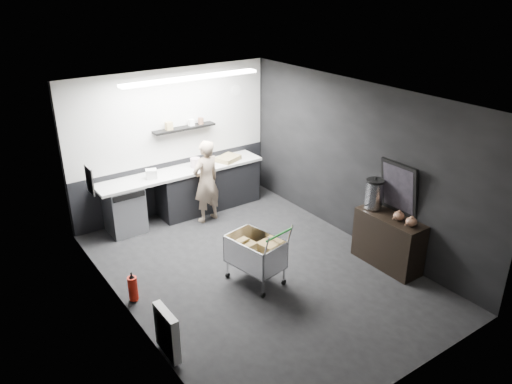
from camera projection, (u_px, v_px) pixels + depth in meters
floor at (258, 271)px, 7.69m from camera, size 5.50×5.50×0.00m
ceiling at (258, 98)px, 6.60m from camera, size 5.50×5.50×0.00m
wall_back at (172, 142)px, 9.20m from camera, size 5.50×0.00×5.50m
wall_front at (413, 280)px, 5.08m from camera, size 5.50×0.00×5.50m
wall_left at (124, 229)px, 6.09m from camera, size 0.00×5.50×5.50m
wall_right at (357, 163)px, 8.19m from camera, size 0.00×5.50×5.50m
kitchen_wall_panel at (171, 116)px, 8.99m from camera, size 3.95×0.02×1.70m
dado_panel at (176, 185)px, 9.53m from camera, size 3.95×0.02×1.00m
floating_shelf at (184, 128)px, 9.10m from camera, size 1.20×0.22×0.04m
wall_clock at (236, 90)px, 9.59m from camera, size 0.20×0.03×0.20m
poster at (89, 180)px, 7.00m from camera, size 0.02×0.30×0.40m
poster_red_band at (89, 176)px, 6.97m from camera, size 0.02×0.22×0.10m
radiator at (167, 332)px, 5.85m from camera, size 0.10×0.50×0.60m
ceiling_strip at (192, 78)px, 8.00m from camera, size 2.40×0.20×0.04m
prep_counter at (190, 191)px, 9.39m from camera, size 3.20×0.61×0.90m
person at (206, 181)px, 8.98m from camera, size 0.62×0.46×1.54m
shopping_cart at (255, 254)px, 7.26m from camera, size 0.68×0.98×0.97m
sideboard at (388, 234)px, 7.69m from camera, size 0.47×1.11×1.67m
fire_extinguisher at (133, 288)px, 6.92m from camera, size 0.13×0.13×0.44m
cardboard_box at (228, 158)px, 9.59m from camera, size 0.53×0.47×0.09m
pink_tub at (195, 163)px, 9.25m from camera, size 0.18×0.18×0.18m
white_container at (151, 174)px, 8.74m from camera, size 0.23×0.20×0.17m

